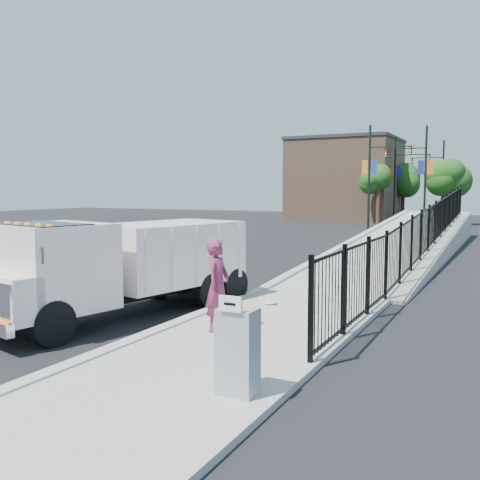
% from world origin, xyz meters
% --- Properties ---
extents(ground, '(120.00, 120.00, 0.00)m').
position_xyz_m(ground, '(0.00, 0.00, 0.00)').
color(ground, black).
rests_on(ground, ground).
extents(sidewalk, '(3.55, 12.00, 0.12)m').
position_xyz_m(sidewalk, '(1.93, -2.00, 0.06)').
color(sidewalk, '#9E998E').
rests_on(sidewalk, ground).
extents(curb, '(0.30, 12.00, 0.16)m').
position_xyz_m(curb, '(0.00, -2.00, 0.08)').
color(curb, '#ADAAA3').
rests_on(curb, ground).
extents(ramp, '(3.95, 24.06, 3.19)m').
position_xyz_m(ramp, '(2.12, 16.00, 0.00)').
color(ramp, '#9E998E').
rests_on(ramp, ground).
extents(iron_fence, '(0.10, 28.00, 1.80)m').
position_xyz_m(iron_fence, '(3.55, 12.00, 0.90)').
color(iron_fence, black).
rests_on(iron_fence, ground).
extents(truck, '(3.64, 7.25, 2.38)m').
position_xyz_m(truck, '(-1.81, -0.47, 1.34)').
color(truck, black).
rests_on(truck, ground).
extents(worker, '(0.51, 0.73, 1.91)m').
position_xyz_m(worker, '(1.12, -0.90, 1.08)').
color(worker, '#82284B').
rests_on(worker, sidewalk).
extents(utility_cabinet, '(0.55, 0.40, 1.25)m').
position_xyz_m(utility_cabinet, '(3.10, -3.82, 0.75)').
color(utility_cabinet, gray).
rests_on(utility_cabinet, sidewalk).
extents(arrow_sign, '(0.35, 0.04, 0.22)m').
position_xyz_m(arrow_sign, '(3.10, -4.04, 1.48)').
color(arrow_sign, white).
rests_on(arrow_sign, utility_cabinet).
extents(debris, '(0.36, 0.36, 0.09)m').
position_xyz_m(debris, '(1.07, 1.96, 0.17)').
color(debris, silver).
rests_on(debris, sidewalk).
extents(light_pole_0, '(3.78, 0.22, 8.00)m').
position_xyz_m(light_pole_0, '(-3.19, 31.11, 4.36)').
color(light_pole_0, black).
rests_on(light_pole_0, ground).
extents(light_pole_1, '(3.77, 0.22, 8.00)m').
position_xyz_m(light_pole_1, '(0.03, 33.39, 4.36)').
color(light_pole_1, black).
rests_on(light_pole_1, ground).
extents(light_pole_2, '(3.78, 0.22, 8.00)m').
position_xyz_m(light_pole_2, '(-3.23, 41.39, 4.36)').
color(light_pole_2, black).
rests_on(light_pole_2, ground).
extents(light_pole_3, '(3.77, 0.22, 8.00)m').
position_xyz_m(light_pole_3, '(-0.21, 47.01, 4.36)').
color(light_pole_3, black).
rests_on(light_pole_3, ground).
extents(tree_0, '(2.26, 2.26, 5.13)m').
position_xyz_m(tree_0, '(-4.11, 37.24, 3.92)').
color(tree_0, '#382314').
rests_on(tree_0, ground).
extents(tree_1, '(2.70, 2.70, 5.35)m').
position_xyz_m(tree_1, '(1.14, 38.83, 3.95)').
color(tree_1, '#382314').
rests_on(tree_1, ground).
extents(tree_2, '(3.31, 3.31, 5.66)m').
position_xyz_m(tree_2, '(-3.68, 46.72, 3.97)').
color(tree_2, '#382314').
rests_on(tree_2, ground).
extents(building, '(10.00, 10.00, 8.00)m').
position_xyz_m(building, '(-9.00, 44.00, 4.00)').
color(building, '#8C664C').
rests_on(building, ground).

